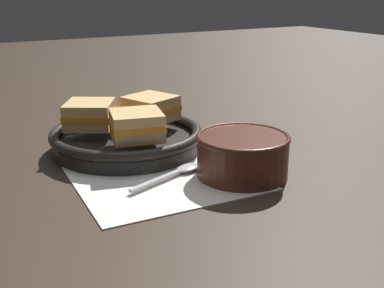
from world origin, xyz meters
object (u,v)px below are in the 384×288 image
object	(u,v)px
soup_bowl	(243,153)
skillet	(126,138)
spoon	(180,171)
sandwich_near_left	(151,108)
sandwich_far_left	(137,125)
sandwich_near_right	(90,114)

from	to	relation	value
soup_bowl	skillet	world-z (taller)	soup_bowl
soup_bowl	spoon	bearing A→B (deg)	149.98
soup_bowl	sandwich_near_left	distance (m)	0.24
skillet	sandwich_far_left	size ratio (longest dim) A/B	3.77
spoon	sandwich_near_right	xyz separation A→B (m)	(-0.08, 0.20, 0.06)
soup_bowl	skillet	size ratio (longest dim) A/B	0.38
skillet	sandwich_near_left	size ratio (longest dim) A/B	3.53
skillet	sandwich_far_left	world-z (taller)	sandwich_far_left
soup_bowl	sandwich_near_right	xyz separation A→B (m)	(-0.16, 0.25, 0.03)
skillet	sandwich_far_left	xyz separation A→B (m)	(-0.01, -0.07, 0.04)
soup_bowl	sandwich_far_left	distance (m)	0.19
soup_bowl	spoon	distance (m)	0.10
sandwich_far_left	soup_bowl	bearing A→B (deg)	-49.90
soup_bowl	sandwich_near_right	bearing A→B (deg)	123.73
skillet	sandwich_near_right	distance (m)	0.08
spoon	sandwich_far_left	distance (m)	0.11
spoon	sandwich_far_left	world-z (taller)	sandwich_far_left
sandwich_near_left	sandwich_near_right	distance (m)	0.12
sandwich_far_left	sandwich_near_left	bearing A→B (deg)	53.59
sandwich_near_left	sandwich_near_right	size ratio (longest dim) A/B	0.95
skillet	sandwich_far_left	bearing A→B (deg)	-96.06
soup_bowl	sandwich_near_left	world-z (taller)	sandwich_near_left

